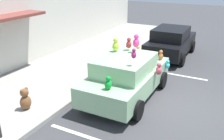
{
  "coord_description": "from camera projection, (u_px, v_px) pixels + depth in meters",
  "views": [
    {
      "loc": [
        -7.52,
        -1.62,
        4.17
      ],
      "look_at": [
        -0.09,
        2.22,
        0.9
      ],
      "focal_mm": 39.97,
      "sensor_mm": 36.0,
      "label": 1
    }
  ],
  "objects": [
    {
      "name": "ground_plane",
      "position": [
        171.0,
        105.0,
        8.43
      ],
      "size": [
        60.0,
        60.0,
        0.0
      ],
      "primitive_type": "plane",
      "color": "#38383A"
    },
    {
      "name": "sidewalk",
      "position": [
        55.0,
        76.0,
        10.55
      ],
      "size": [
        24.0,
        4.0,
        0.15
      ],
      "primitive_type": "cube",
      "color": "gray",
      "rests_on": "ground"
    },
    {
      "name": "parking_stripe_front",
      "position": [
        165.0,
        73.0,
        11.12
      ],
      "size": [
        0.12,
        3.6,
        0.01
      ],
      "primitive_type": "cube",
      "color": "silver",
      "rests_on": "ground"
    },
    {
      "name": "plush_covered_car",
      "position": [
        127.0,
        76.0,
        8.73
      ],
      "size": [
        4.12,
        2.16,
        2.2
      ],
      "color": "#8BB789",
      "rests_on": "ground"
    },
    {
      "name": "parked_sedan_behind",
      "position": [
        171.0,
        42.0,
        13.08
      ],
      "size": [
        4.09,
        2.01,
        1.54
      ],
      "color": "black",
      "rests_on": "ground"
    },
    {
      "name": "teddy_bear_on_sidewalk",
      "position": [
        25.0,
        100.0,
        7.77
      ],
      "size": [
        0.37,
        0.31,
        0.71
      ],
      "color": "brown",
      "rests_on": "sidewalk"
    }
  ]
}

